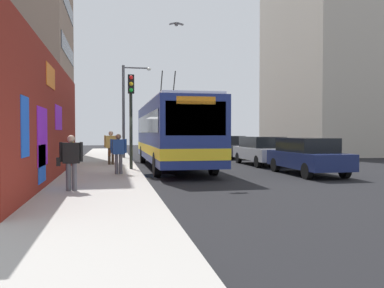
% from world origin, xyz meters
% --- Properties ---
extents(ground_plane, '(80.00, 80.00, 0.00)m').
position_xyz_m(ground_plane, '(0.00, 0.00, 0.00)').
color(ground_plane, black).
extents(sidewalk_slab, '(48.00, 3.20, 0.15)m').
position_xyz_m(sidewalk_slab, '(0.00, 1.60, 0.07)').
color(sidewalk_slab, '#ADA8A0').
rests_on(sidewalk_slab, ground_plane).
extents(graffiti_wall, '(15.09, 0.32, 4.49)m').
position_xyz_m(graffiti_wall, '(-3.47, 3.35, 2.24)').
color(graffiti_wall, maroon).
rests_on(graffiti_wall, ground_plane).
extents(building_far_right, '(12.02, 7.98, 19.81)m').
position_xyz_m(building_far_right, '(12.42, -17.00, 9.91)').
color(building_far_right, '#B2A899').
rests_on(building_far_right, ground_plane).
extents(city_bus, '(11.96, 2.68, 5.13)m').
position_xyz_m(city_bus, '(1.29, -1.80, 1.86)').
color(city_bus, navy).
rests_on(city_bus, ground_plane).
extents(parked_car_navy, '(4.63, 1.84, 1.58)m').
position_xyz_m(parked_car_navy, '(-3.07, -7.00, 0.84)').
color(parked_car_navy, navy).
rests_on(parked_car_navy, ground_plane).
extents(parked_car_silver, '(4.83, 1.92, 1.58)m').
position_xyz_m(parked_car_silver, '(2.18, -7.00, 0.84)').
color(parked_car_silver, '#B7B7BC').
rests_on(parked_car_silver, ground_plane).
extents(parked_car_dark_gray, '(4.30, 1.81, 1.58)m').
position_xyz_m(parked_car_dark_gray, '(8.45, -7.00, 0.83)').
color(parked_car_dark_gray, '#38383D').
rests_on(parked_car_dark_gray, ground_plane).
extents(parked_car_red, '(4.89, 1.90, 1.58)m').
position_xyz_m(parked_car_red, '(13.90, -7.00, 0.84)').
color(parked_car_red, '#B21E19').
rests_on(parked_car_red, ground_plane).
extents(pedestrian_near_wall, '(0.22, 0.72, 1.58)m').
position_xyz_m(pedestrian_near_wall, '(-7.08, 2.34, 1.07)').
color(pedestrian_near_wall, '#595960').
rests_on(pedestrian_near_wall, sidewalk_slab).
extents(pedestrian_at_curb, '(0.22, 0.73, 1.60)m').
position_xyz_m(pedestrian_at_curb, '(-2.63, 0.96, 1.08)').
color(pedestrian_at_curb, '#595960').
rests_on(pedestrian_at_curb, sidewalk_slab).
extents(pedestrian_midblock, '(0.23, 0.69, 1.73)m').
position_xyz_m(pedestrian_midblock, '(2.25, 1.26, 1.18)').
color(pedestrian_midblock, '#3F3326').
rests_on(pedestrian_midblock, sidewalk_slab).
extents(traffic_light, '(0.49, 0.28, 4.28)m').
position_xyz_m(traffic_light, '(-0.58, 0.35, 3.03)').
color(traffic_light, '#2D382D').
rests_on(traffic_light, sidewalk_slab).
extents(street_lamp, '(0.44, 1.92, 6.11)m').
position_xyz_m(street_lamp, '(7.99, 0.22, 3.71)').
color(street_lamp, '#4C4C51').
rests_on(street_lamp, sidewalk_slab).
extents(flying_pigeons, '(0.32, 0.56, 0.13)m').
position_xyz_m(flying_pigeons, '(-3.21, -1.32, 6.07)').
color(flying_pigeons, '#47474C').
extents(curbside_puddle, '(1.66, 1.66, 0.00)m').
position_xyz_m(curbside_puddle, '(-2.19, -0.60, 0.00)').
color(curbside_puddle, black).
rests_on(curbside_puddle, ground_plane).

